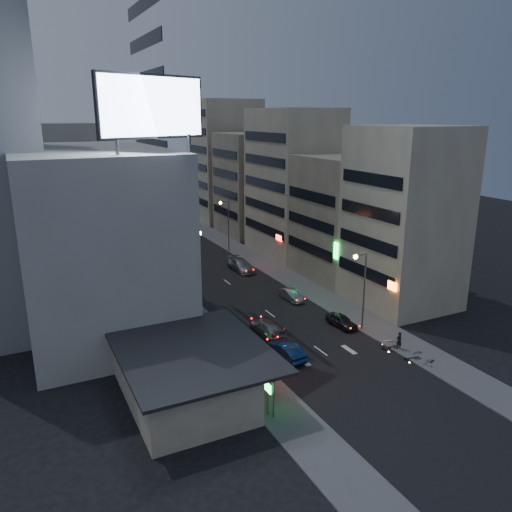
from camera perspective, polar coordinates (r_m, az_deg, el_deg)
ground at (r=44.55m, az=10.29°, el=-12.67°), size 180.00×180.00×0.00m
sidewalk_left at (r=66.50m, az=-11.04°, el=-2.88°), size 4.00×120.00×0.12m
sidewalk_right at (r=72.05m, az=1.29°, el=-1.11°), size 4.00×120.00×0.12m
food_court at (r=39.47m, az=-8.35°, el=-13.27°), size 11.00×13.00×3.88m
white_building at (r=52.90m, az=-18.01°, el=1.86°), size 14.00×24.00×18.00m
shophouse_near at (r=58.06m, az=16.60°, el=4.18°), size 10.00×11.00×20.00m
shophouse_mid at (r=67.42m, az=10.19°, el=4.41°), size 11.00×12.00×16.00m
shophouse_far at (r=77.36m, az=4.25°, el=8.32°), size 10.00×14.00×22.00m
far_left_a at (r=77.30m, az=-19.87°, el=6.67°), size 11.00×10.00×20.00m
far_left_b at (r=90.41m, az=-21.07°, el=6.16°), size 12.00×10.00×15.00m
far_right_a at (r=90.96m, az=-0.34°, el=8.22°), size 11.00×12.00×18.00m
far_right_b at (r=103.51m, az=-3.56°, el=10.79°), size 12.00×12.00×24.00m
billboard at (r=42.46m, az=-11.75°, el=16.32°), size 9.52×3.75×6.20m
street_lamp_right_near at (r=50.14m, az=11.98°, el=-2.77°), size 1.60×0.44×8.02m
street_lamp_left at (r=58.20m, az=-7.20°, el=0.06°), size 1.60×0.44×8.02m
street_lamp_right_far at (r=78.66m, az=-3.43°, el=4.30°), size 1.60×0.44×8.02m
parked_car_right_near at (r=52.47m, az=9.74°, el=-7.31°), size 1.88×3.95×1.30m
parked_car_right_mid at (r=58.98m, az=4.03°, el=-4.47°), size 1.47×3.90×1.27m
parked_car_left at (r=71.81m, az=-10.03°, el=-0.84°), size 2.62×5.47×1.51m
parked_car_right_far at (r=69.80m, az=-1.72°, el=-1.04°), size 2.38×5.63×1.62m
road_car_blue at (r=45.52m, az=3.48°, el=-10.72°), size 1.85×4.60×1.48m
road_car_silver at (r=50.07m, az=1.28°, el=-8.17°), size 2.05×4.86×1.40m
person at (r=48.64m, az=16.03°, el=-9.25°), size 0.61×0.40×1.67m
scooter_black_a at (r=47.81m, az=18.14°, el=-10.27°), size 0.94×1.89×1.11m
scooter_silver_a at (r=47.66m, az=19.19°, el=-10.36°), size 1.38×2.13×1.24m
scooter_blue at (r=48.91m, az=18.15°, el=-9.74°), size 0.82×1.67×0.98m
scooter_black_b at (r=49.38m, az=15.74°, el=-9.10°), size 0.69×2.05×1.25m
scooter_silver_b at (r=50.36m, az=15.20°, el=-8.72°), size 0.88×1.70×0.99m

